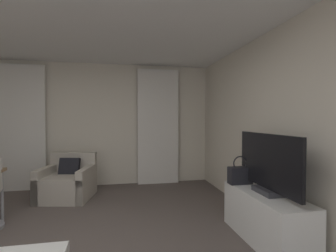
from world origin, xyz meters
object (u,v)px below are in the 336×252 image
(tv_flatscreen, at_px, (268,165))
(tv_console, at_px, (265,217))
(armchair, at_px, (68,183))
(handbag_primary, at_px, (240,175))

(tv_flatscreen, bearing_deg, tv_console, 90.00)
(tv_console, relative_size, tv_flatscreen, 1.08)
(armchair, xyz_separation_m, handbag_primary, (2.47, -1.71, 0.42))
(armchair, bearing_deg, tv_flatscreen, -40.26)
(handbag_primary, bearing_deg, armchair, 145.26)
(tv_console, distance_m, tv_flatscreen, 0.61)
(armchair, height_order, tv_flatscreen, tv_flatscreen)
(armchair, xyz_separation_m, tv_flatscreen, (2.57, -2.18, 0.62))
(armchair, bearing_deg, tv_console, -39.82)
(armchair, relative_size, tv_flatscreen, 0.87)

